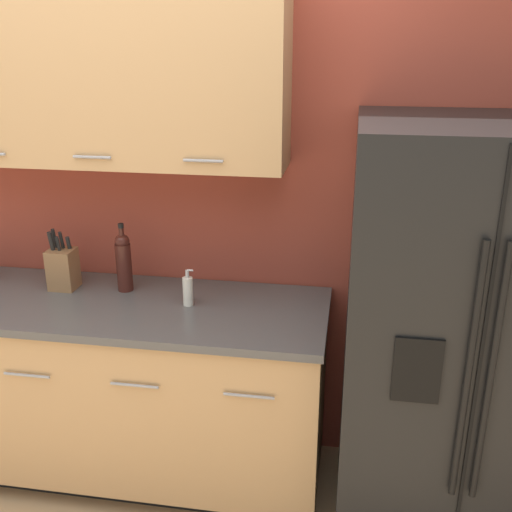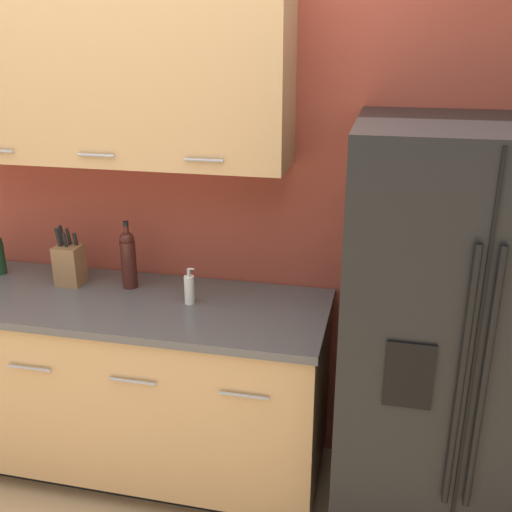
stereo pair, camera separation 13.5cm
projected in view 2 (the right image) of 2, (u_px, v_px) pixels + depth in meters
The scene contains 6 objects.
wall_back at pixel (135, 167), 2.77m from camera, with size 10.00×0.39×2.60m.
counter_unit at pixel (119, 382), 2.83m from camera, with size 1.95×0.64×0.90m.
refrigerator at pixel (458, 348), 2.31m from camera, with size 0.87×0.81×1.72m.
knife_block at pixel (70, 264), 2.79m from camera, with size 0.12×0.11×0.28m.
wine_bottle at pixel (128, 258), 2.74m from camera, with size 0.07×0.07×0.32m.
soap_dispenser at pixel (189, 289), 2.59m from camera, with size 0.05×0.04×0.17m.
Camera 2 is at (1.14, -1.53, 1.99)m, focal length 42.00 mm.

